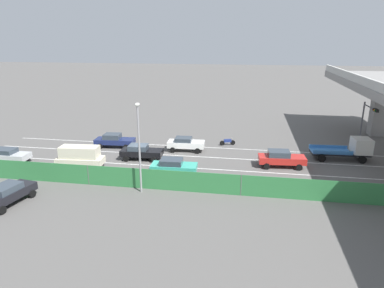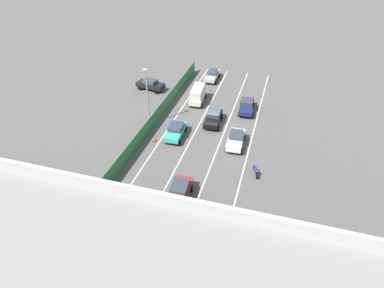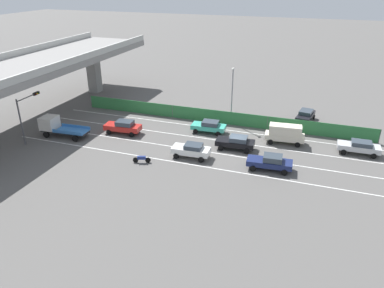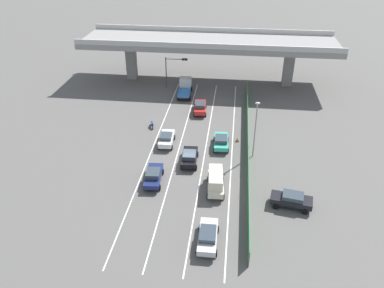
{
  "view_description": "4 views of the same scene",
  "coord_description": "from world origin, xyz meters",
  "px_view_note": "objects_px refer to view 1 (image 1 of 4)",
  "views": [
    {
      "loc": [
        33.67,
        11.37,
        12.49
      ],
      "look_at": [
        -1.4,
        5.45,
        1.56
      ],
      "focal_mm": 31.86,
      "sensor_mm": 36.0,
      "label": 1
    },
    {
      "loc": [
        -7.79,
        36.46,
        22.61
      ],
      "look_at": [
        0.47,
        8.65,
        2.29
      ],
      "focal_mm": 30.55,
      "sensor_mm": 36.0,
      "label": 2
    },
    {
      "loc": [
        -38.29,
        -7.91,
        18.72
      ],
      "look_at": [
        -2.96,
        4.47,
        1.29
      ],
      "focal_mm": 34.17,
      "sensor_mm": 36.0,
      "label": 3
    },
    {
      "loc": [
        5.23,
        -39.97,
        26.7
      ],
      "look_at": [
        0.0,
        3.24,
        0.91
      ],
      "focal_mm": 35.59,
      "sensor_mm": 36.0,
      "label": 4
    }
  ],
  "objects_px": {
    "car_sedan_silver": "(7,155)",
    "street_lamp": "(139,140)",
    "car_sedan_white": "(186,143)",
    "car_sedan_red": "(281,158)",
    "car_sedan_black": "(141,151)",
    "car_sedan_navy": "(114,140)",
    "parked_sedan_dark": "(7,193)",
    "flatbed_truck_blue": "(351,149)",
    "car_van_cream": "(80,156)",
    "traffic_cone": "(187,182)",
    "car_taxi_teal": "(173,166)",
    "traffic_light": "(367,119)",
    "motorcycle": "(228,142)"
  },
  "relations": [
    {
      "from": "car_sedan_black",
      "to": "traffic_cone",
      "type": "xyz_separation_m",
      "value": [
        5.91,
        6.14,
        -0.6
      ]
    },
    {
      "from": "motorcycle",
      "to": "traffic_light",
      "type": "bearing_deg",
      "value": 87.03
    },
    {
      "from": "motorcycle",
      "to": "car_sedan_black",
      "type": "bearing_deg",
      "value": -52.86
    },
    {
      "from": "car_sedan_navy",
      "to": "car_taxi_teal",
      "type": "relative_size",
      "value": 1.08
    },
    {
      "from": "car_sedan_red",
      "to": "parked_sedan_dark",
      "type": "xyz_separation_m",
      "value": [
        12.06,
        -21.93,
        -0.02
      ]
    },
    {
      "from": "car_van_cream",
      "to": "car_sedan_silver",
      "type": "relative_size",
      "value": 1.03
    },
    {
      "from": "parked_sedan_dark",
      "to": "motorcycle",
      "type": "bearing_deg",
      "value": 139.28
    },
    {
      "from": "parked_sedan_dark",
      "to": "traffic_cone",
      "type": "distance_m",
      "value": 14.57
    },
    {
      "from": "street_lamp",
      "to": "traffic_cone",
      "type": "xyz_separation_m",
      "value": [
        -2.08,
        3.59,
        -4.33
      ]
    },
    {
      "from": "car_sedan_navy",
      "to": "flatbed_truck_blue",
      "type": "relative_size",
      "value": 0.78
    },
    {
      "from": "car_van_cream",
      "to": "motorcycle",
      "type": "bearing_deg",
      "value": 126.33
    },
    {
      "from": "parked_sedan_dark",
      "to": "car_van_cream",
      "type": "bearing_deg",
      "value": 166.82
    },
    {
      "from": "car_sedan_navy",
      "to": "car_sedan_silver",
      "type": "bearing_deg",
      "value": -51.69
    },
    {
      "from": "car_sedan_navy",
      "to": "car_taxi_teal",
      "type": "height_order",
      "value": "car_sedan_navy"
    },
    {
      "from": "car_sedan_white",
      "to": "car_sedan_red",
      "type": "relative_size",
      "value": 0.9
    },
    {
      "from": "car_van_cream",
      "to": "car_sedan_silver",
      "type": "height_order",
      "value": "car_van_cream"
    },
    {
      "from": "traffic_light",
      "to": "motorcycle",
      "type": "bearing_deg",
      "value": -92.97
    },
    {
      "from": "flatbed_truck_blue",
      "to": "traffic_cone",
      "type": "xyz_separation_m",
      "value": [
        9.51,
        -16.24,
        -0.96
      ]
    },
    {
      "from": "car_van_cream",
      "to": "traffic_cone",
      "type": "distance_m",
      "value": 11.61
    },
    {
      "from": "car_sedan_black",
      "to": "car_sedan_silver",
      "type": "xyz_separation_m",
      "value": [
        3.46,
        -13.58,
        -0.02
      ]
    },
    {
      "from": "traffic_cone",
      "to": "street_lamp",
      "type": "bearing_deg",
      "value": -59.83
    },
    {
      "from": "car_taxi_teal",
      "to": "motorcycle",
      "type": "bearing_deg",
      "value": 156.82
    },
    {
      "from": "flatbed_truck_blue",
      "to": "traffic_cone",
      "type": "distance_m",
      "value": 18.84
    },
    {
      "from": "car_sedan_black",
      "to": "parked_sedan_dark",
      "type": "bearing_deg",
      "value": -30.95
    },
    {
      "from": "car_sedan_silver",
      "to": "street_lamp",
      "type": "bearing_deg",
      "value": 74.32
    },
    {
      "from": "motorcycle",
      "to": "traffic_light",
      "type": "xyz_separation_m",
      "value": [
        0.8,
        15.35,
        3.63
      ]
    },
    {
      "from": "traffic_cone",
      "to": "car_sedan_white",
      "type": "bearing_deg",
      "value": -168.72
    },
    {
      "from": "parked_sedan_dark",
      "to": "traffic_light",
      "type": "relative_size",
      "value": 0.8
    },
    {
      "from": "motorcycle",
      "to": "street_lamp",
      "type": "relative_size",
      "value": 0.24
    },
    {
      "from": "car_sedan_white",
      "to": "car_sedan_black",
      "type": "height_order",
      "value": "car_sedan_black"
    },
    {
      "from": "car_sedan_silver",
      "to": "flatbed_truck_blue",
      "type": "xyz_separation_m",
      "value": [
        -7.07,
        35.96,
        0.38
      ]
    },
    {
      "from": "car_sedan_silver",
      "to": "flatbed_truck_blue",
      "type": "height_order",
      "value": "flatbed_truck_blue"
    },
    {
      "from": "traffic_light",
      "to": "street_lamp",
      "type": "height_order",
      "value": "street_lamp"
    },
    {
      "from": "flatbed_truck_blue",
      "to": "traffic_cone",
      "type": "bearing_deg",
      "value": -59.64
    },
    {
      "from": "motorcycle",
      "to": "parked_sedan_dark",
      "type": "xyz_separation_m",
      "value": [
        18.64,
        -16.05,
        0.46
      ]
    },
    {
      "from": "car_sedan_black",
      "to": "flatbed_truck_blue",
      "type": "xyz_separation_m",
      "value": [
        -3.61,
        22.38,
        0.37
      ]
    },
    {
      "from": "flatbed_truck_blue",
      "to": "car_van_cream",
      "type": "bearing_deg",
      "value": -75.31
    },
    {
      "from": "car_sedan_silver",
      "to": "car_taxi_teal",
      "type": "bearing_deg",
      "value": 89.14
    },
    {
      "from": "car_taxi_teal",
      "to": "flatbed_truck_blue",
      "type": "relative_size",
      "value": 0.72
    },
    {
      "from": "car_taxi_teal",
      "to": "street_lamp",
      "type": "distance_m",
      "value": 5.97
    },
    {
      "from": "car_sedan_silver",
      "to": "car_sedan_navy",
      "type": "distance_m",
      "value": 11.53
    },
    {
      "from": "motorcycle",
      "to": "traffic_light",
      "type": "relative_size",
      "value": 0.33
    },
    {
      "from": "car_van_cream",
      "to": "motorcycle",
      "type": "distance_m",
      "value": 17.54
    },
    {
      "from": "motorcycle",
      "to": "traffic_cone",
      "type": "height_order",
      "value": "motorcycle"
    },
    {
      "from": "street_lamp",
      "to": "car_sedan_white",
      "type": "bearing_deg",
      "value": 171.9
    },
    {
      "from": "car_sedan_white",
      "to": "car_sedan_navy",
      "type": "distance_m",
      "value": 8.76
    },
    {
      "from": "car_taxi_teal",
      "to": "traffic_cone",
      "type": "relative_size",
      "value": 6.93
    },
    {
      "from": "car_sedan_red",
      "to": "car_taxi_teal",
      "type": "xyz_separation_m",
      "value": [
        3.9,
        -10.37,
        -0.06
      ]
    },
    {
      "from": "car_van_cream",
      "to": "car_sedan_black",
      "type": "bearing_deg",
      "value": 124.92
    },
    {
      "from": "car_sedan_black",
      "to": "traffic_light",
      "type": "height_order",
      "value": "traffic_light"
    }
  ]
}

